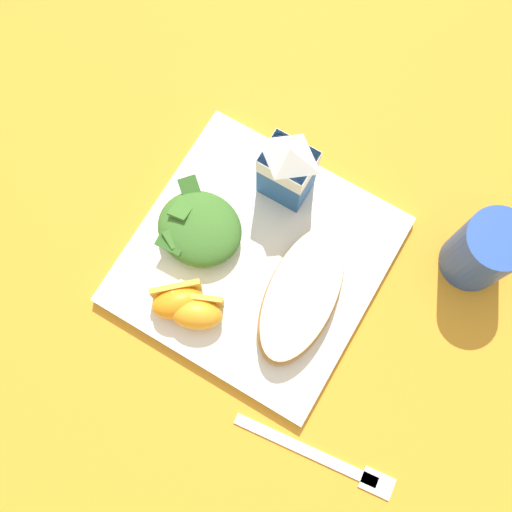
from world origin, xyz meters
name	(u,v)px	position (x,y,z in m)	size (l,w,h in m)	color
ground	(256,262)	(0.00, 0.00, 0.00)	(3.00, 3.00, 0.00)	orange
white_plate	(256,260)	(0.00, 0.00, 0.01)	(0.28, 0.28, 0.02)	white
cheesy_pizza_bread	(302,295)	(0.07, -0.01, 0.03)	(0.10, 0.18, 0.04)	#B77F42
green_salad_pile	(199,229)	(-0.07, -0.01, 0.04)	(0.10, 0.10, 0.05)	#3D7028
milk_carton	(288,168)	(-0.01, 0.09, 0.08)	(0.06, 0.04, 0.11)	#23569E
orange_wedge_front	(178,301)	(-0.05, -0.09, 0.04)	(0.07, 0.07, 0.04)	orange
orange_wedge_middle	(196,312)	(-0.02, -0.09, 0.04)	(0.07, 0.06, 0.04)	orange
metal_fork	(327,460)	(0.18, -0.16, 0.00)	(0.19, 0.04, 0.01)	silver
drinking_blue_cup	(484,251)	(0.22, 0.13, 0.05)	(0.07, 0.07, 0.10)	#284CA3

